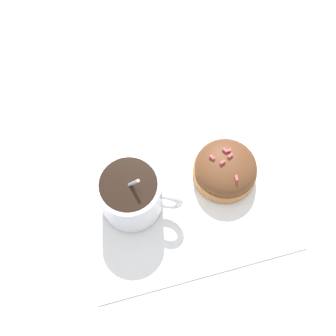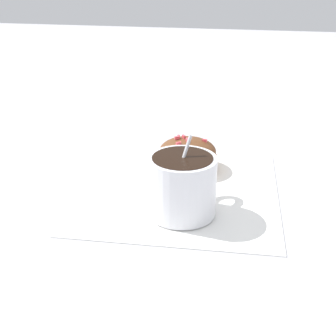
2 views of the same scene
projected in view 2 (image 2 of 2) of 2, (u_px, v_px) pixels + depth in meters
ground_plane at (180, 190)px, 0.63m from camera, size 3.00×3.00×0.00m
paper_napkin at (180, 189)px, 0.63m from camera, size 0.29×0.27×0.00m
coffee_cup at (183, 183)px, 0.55m from camera, size 0.11×0.08×0.10m
frosted_pastry at (186, 155)px, 0.68m from camera, size 0.09×0.09×0.05m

